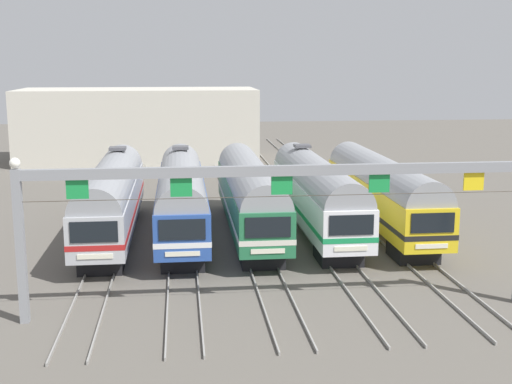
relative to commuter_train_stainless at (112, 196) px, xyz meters
name	(u,v)px	position (x,y,z in m)	size (l,w,h in m)	color
ground_plane	(249,235)	(8.43, 0.00, -2.69)	(160.00, 160.00, 0.00)	#5B564F
track_bed	(230,185)	(8.43, 17.00, -2.61)	(18.37, 70.00, 0.15)	gray
commuter_train_stainless	(112,196)	(0.00, 0.00, 0.00)	(2.88, 18.06, 5.05)	#B2B5BA
commuter_train_blue	(181,194)	(4.22, 0.00, 0.00)	(2.88, 18.06, 5.05)	#284C9E
commuter_train_green	(249,193)	(8.43, 0.00, 0.00)	(2.88, 18.06, 4.77)	#236B42
commuter_train_white	(316,191)	(12.65, 0.00, 0.00)	(2.88, 18.06, 5.05)	white
commuter_train_yellow	(381,190)	(16.86, 0.00, 0.00)	(2.88, 18.06, 4.77)	gold
catenary_gantry	(282,194)	(8.43, -13.50, 2.57)	(22.10, 0.44, 6.97)	gray
maintenance_building	(139,125)	(-0.16, 33.40, 1.21)	(25.16, 10.00, 7.79)	beige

